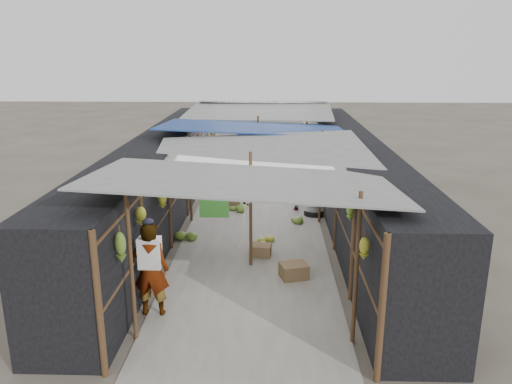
# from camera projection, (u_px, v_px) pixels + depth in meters

# --- Properties ---
(ground) EXTENTS (80.00, 80.00, 0.00)m
(ground) POSITION_uv_depth(u_px,v_px,m) (244.00, 340.00, 8.30)
(ground) COLOR #6B6356
(ground) RESTS_ON ground
(aisle_slab) EXTENTS (3.60, 16.00, 0.02)m
(aisle_slab) POSITION_uv_depth(u_px,v_px,m) (256.00, 216.00, 14.55)
(aisle_slab) COLOR #9E998E
(aisle_slab) RESTS_ON ground
(stall_left) EXTENTS (1.40, 15.00, 2.30)m
(stall_left) POSITION_uv_depth(u_px,v_px,m) (162.00, 177.00, 14.32)
(stall_left) COLOR black
(stall_left) RESTS_ON ground
(stall_right) EXTENTS (1.40, 15.00, 2.30)m
(stall_right) POSITION_uv_depth(u_px,v_px,m) (351.00, 179.00, 14.16)
(stall_right) COLOR black
(stall_right) RESTS_ON ground
(crate_near) EXTENTS (0.51, 0.43, 0.28)m
(crate_near) POSITION_uv_depth(u_px,v_px,m) (261.00, 250.00, 11.68)
(crate_near) COLOR #93714B
(crate_near) RESTS_ON ground
(crate_mid) EXTENTS (0.66, 0.58, 0.33)m
(crate_mid) POSITION_uv_depth(u_px,v_px,m) (294.00, 271.00, 10.52)
(crate_mid) COLOR #93714B
(crate_mid) RESTS_ON ground
(crate_back) EXTENTS (0.46, 0.38, 0.29)m
(crate_back) POSITION_uv_depth(u_px,v_px,m) (233.00, 200.00, 15.55)
(crate_back) COLOR #93714B
(crate_back) RESTS_ON ground
(black_basin) EXTENTS (0.59, 0.59, 0.18)m
(black_basin) POSITION_uv_depth(u_px,v_px,m) (314.00, 213.00, 14.58)
(black_basin) COLOR black
(black_basin) RESTS_ON ground
(vendor_elderly) EXTENTS (0.67, 0.46, 1.77)m
(vendor_elderly) POSITION_uv_depth(u_px,v_px,m) (151.00, 269.00, 8.90)
(vendor_elderly) COLOR white
(vendor_elderly) RESTS_ON ground
(shopper_blue) EXTENTS (0.75, 0.58, 1.54)m
(shopper_blue) POSITION_uv_depth(u_px,v_px,m) (242.00, 182.00, 15.32)
(shopper_blue) COLOR #1E4B9A
(shopper_blue) RESTS_ON ground
(vendor_seated) EXTENTS (0.58, 0.65, 0.87)m
(vendor_seated) POSITION_uv_depth(u_px,v_px,m) (295.00, 197.00, 14.92)
(vendor_seated) COLOR #4A4440
(vendor_seated) RESTS_ON ground
(market_canopy) EXTENTS (5.62, 15.20, 2.77)m
(market_canopy) POSITION_uv_depth(u_px,v_px,m) (257.00, 132.00, 14.21)
(market_canopy) COLOR brown
(market_canopy) RESTS_ON ground
(hanging_bananas) EXTENTS (3.96, 13.99, 0.80)m
(hanging_bananas) POSITION_uv_depth(u_px,v_px,m) (254.00, 158.00, 14.34)
(hanging_bananas) COLOR #5B7F29
(hanging_bananas) RESTS_ON ground
(floor_bananas) EXTENTS (3.58, 6.90, 0.31)m
(floor_bananas) POSITION_uv_depth(u_px,v_px,m) (258.00, 203.00, 15.27)
(floor_bananas) COLOR #5B7F29
(floor_bananas) RESTS_ON ground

